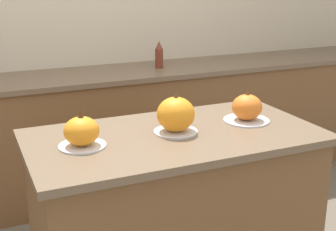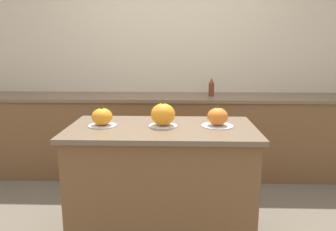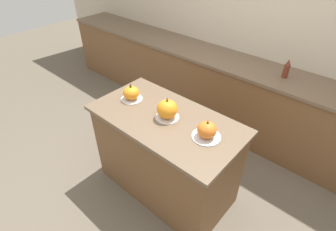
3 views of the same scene
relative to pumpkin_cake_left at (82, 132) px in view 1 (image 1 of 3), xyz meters
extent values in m
cube|color=beige|center=(0.44, 1.68, 0.28)|extent=(8.00, 0.06, 2.50)
cube|color=brown|center=(0.44, -0.01, -0.54)|extent=(1.31, 0.66, 0.87)
cube|color=brown|center=(0.44, -0.01, -0.08)|extent=(1.37, 0.72, 0.03)
cube|color=brown|center=(0.44, 1.35, -0.53)|extent=(6.00, 0.56, 0.89)
cube|color=brown|center=(0.44, 1.35, -0.06)|extent=(6.00, 0.60, 0.03)
cylinder|color=silver|center=(0.00, 0.00, -0.06)|extent=(0.21, 0.21, 0.01)
ellipsoid|color=orange|center=(0.00, 0.00, 0.01)|extent=(0.15, 0.15, 0.12)
cone|color=#4C2D14|center=(0.00, 0.00, 0.09)|extent=(0.03, 0.03, 0.04)
cylinder|color=silver|center=(0.45, 0.01, -0.06)|extent=(0.21, 0.21, 0.01)
ellipsoid|color=orange|center=(0.45, 0.01, 0.02)|extent=(0.18, 0.18, 0.16)
cone|color=brown|center=(0.45, 0.01, 0.12)|extent=(0.02, 0.02, 0.04)
cylinder|color=silver|center=(0.84, 0.02, -0.06)|extent=(0.23, 0.23, 0.01)
ellipsoid|color=orange|center=(0.84, 0.02, 0.01)|extent=(0.15, 0.15, 0.13)
cone|color=brown|center=(0.84, 0.02, 0.08)|extent=(0.02, 0.02, 0.03)
cylinder|color=maroon|center=(0.93, 1.35, 0.03)|extent=(0.06, 0.06, 0.14)
cone|color=maroon|center=(0.93, 1.35, 0.13)|extent=(0.05, 0.05, 0.06)
camera|label=1|loc=(-0.42, -1.87, 0.66)|focal=50.00mm
camera|label=2|loc=(0.55, -2.31, 0.52)|focal=35.00mm
camera|label=3|loc=(1.64, -1.34, 1.29)|focal=28.00mm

